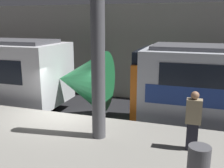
{
  "coord_description": "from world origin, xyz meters",
  "views": [
    {
      "loc": [
        4.51,
        -7.93,
        4.33
      ],
      "look_at": [
        1.65,
        0.9,
        2.08
      ],
      "focal_mm": 42.0,
      "sensor_mm": 36.0,
      "label": 1
    }
  ],
  "objects": [
    {
      "name": "ground_plane",
      "position": [
        0.0,
        0.0,
        0.0
      ],
      "size": [
        120.0,
        120.0,
        0.0
      ],
      "primitive_type": "plane",
      "color": "black"
    },
    {
      "name": "platform",
      "position": [
        0.0,
        -2.46,
        0.55
      ],
      "size": [
        40.0,
        4.93,
        1.11
      ],
      "color": "gray",
      "rests_on": "ground"
    },
    {
      "name": "station_rear_barrier",
      "position": [
        0.0,
        6.21,
        2.61
      ],
      "size": [
        50.0,
        0.15,
        5.21
      ],
      "color": "#B2AD9E",
      "rests_on": "ground"
    },
    {
      "name": "support_pillar_near",
      "position": [
        2.02,
        -1.47,
        3.19
      ],
      "size": [
        0.38,
        0.38,
        4.16
      ],
      "color": "#56565B",
      "rests_on": "platform"
    },
    {
      "name": "person_walking",
      "position": [
        4.54,
        -1.45,
        1.91
      ],
      "size": [
        0.38,
        0.24,
        1.54
      ],
      "color": "black",
      "rests_on": "platform"
    },
    {
      "name": "trash_bin",
      "position": [
        4.7,
        -2.99,
        1.53
      ],
      "size": [
        0.44,
        0.44,
        0.85
      ],
      "color": "#4C4C51",
      "rests_on": "platform"
    }
  ]
}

